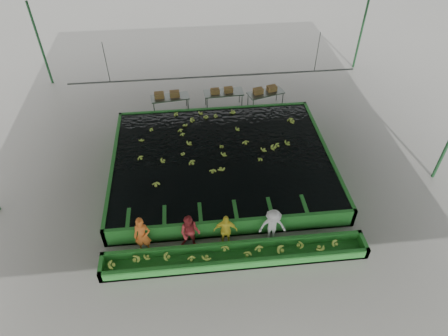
{
  "coord_description": "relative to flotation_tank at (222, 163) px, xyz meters",
  "views": [
    {
      "loc": [
        -1.38,
        -12.44,
        12.66
      ],
      "look_at": [
        0.0,
        0.5,
        1.0
      ],
      "focal_mm": 32.0,
      "sensor_mm": 36.0,
      "label": 1
    }
  ],
  "objects": [
    {
      "name": "box_stack_left",
      "position": [
        -2.48,
        5.23,
        0.49
      ],
      "size": [
        1.38,
        0.46,
        0.29
      ],
      "primitive_type": null,
      "rotation": [
        0.0,
        0.0,
        0.06
      ],
      "color": "olive",
      "rests_on": "packing_table_left"
    },
    {
      "name": "packing_table_right",
      "position": [
        3.01,
        5.15,
        0.01
      ],
      "size": [
        2.18,
        1.32,
        0.93
      ],
      "primitive_type": null,
      "rotation": [
        0.0,
        0.0,
        0.27
      ],
      "color": "#59605B",
      "rests_on": "ground"
    },
    {
      "name": "shed_roof",
      "position": [
        0.0,
        -1.5,
        4.55
      ],
      "size": [
        20.0,
        22.0,
        0.04
      ],
      "primitive_type": "cube",
      "color": "gray",
      "rests_on": "shed_posts"
    },
    {
      "name": "cableway_rail",
      "position": [
        0.0,
        3.5,
        2.55
      ],
      "size": [
        0.08,
        0.08,
        14.0
      ],
      "primitive_type": "cylinder",
      "color": "#59605B",
      "rests_on": "shed_roof"
    },
    {
      "name": "worker_a",
      "position": [
        -3.41,
        -4.3,
        0.42
      ],
      "size": [
        0.66,
        0.45,
        1.74
      ],
      "primitive_type": "imported",
      "rotation": [
        0.0,
        0.0,
        -0.05
      ],
      "color": "orange",
      "rests_on": "ground"
    },
    {
      "name": "rail_hanger_left",
      "position": [
        -5.0,
        3.5,
        3.55
      ],
      "size": [
        0.04,
        0.04,
        2.0
      ],
      "primitive_type": "cylinder",
      "color": "#59605B",
      "rests_on": "shed_roof"
    },
    {
      "name": "worker_d",
      "position": [
        1.52,
        -4.3,
        0.36
      ],
      "size": [
        1.07,
        0.65,
        1.62
      ],
      "primitive_type": "imported",
      "rotation": [
        0.0,
        0.0,
        -0.05
      ],
      "color": "silver",
      "rests_on": "ground"
    },
    {
      "name": "packing_table_mid",
      "position": [
        0.65,
        5.32,
        0.05
      ],
      "size": [
        2.22,
        0.97,
        0.99
      ],
      "primitive_type": null,
      "rotation": [
        0.0,
        0.0,
        0.05
      ],
      "color": "#59605B",
      "rests_on": "ground"
    },
    {
      "name": "box_stack_mid",
      "position": [
        0.54,
        5.28,
        0.54
      ],
      "size": [
        1.26,
        0.45,
        0.27
      ],
      "primitive_type": null,
      "rotation": [
        0.0,
        0.0,
        0.09
      ],
      "color": "olive",
      "rests_on": "packing_table_mid"
    },
    {
      "name": "ground",
      "position": [
        0.0,
        -1.5,
        -0.45
      ],
      "size": [
        80.0,
        80.0,
        0.0
      ],
      "primitive_type": "plane",
      "color": "gray",
      "rests_on": "ground"
    },
    {
      "name": "sorting_trough",
      "position": [
        0.0,
        -5.1,
        -0.2
      ],
      "size": [
        10.0,
        1.0,
        0.5
      ],
      "primitive_type": null,
      "color": "#267D2A",
      "rests_on": "ground"
    },
    {
      "name": "worker_b",
      "position": [
        -1.64,
        -4.3,
        0.38
      ],
      "size": [
        0.94,
        0.81,
        1.66
      ],
      "primitive_type": "imported",
      "rotation": [
        0.0,
        0.0,
        -0.25
      ],
      "color": "#AD3033",
      "rests_on": "ground"
    },
    {
      "name": "box_stack_right",
      "position": [
        2.96,
        5.19,
        0.48
      ],
      "size": [
        1.4,
        0.68,
        0.29
      ],
      "primitive_type": null,
      "rotation": [
        0.0,
        0.0,
        0.24
      ],
      "color": "olive",
      "rests_on": "packing_table_right"
    },
    {
      "name": "floating_bananas",
      "position": [
        0.0,
        0.8,
        0.4
      ],
      "size": [
        8.99,
        6.13,
        0.12
      ],
      "primitive_type": null,
      "color": "#A9CD44",
      "rests_on": "tank_water"
    },
    {
      "name": "tank_water",
      "position": [
        0.0,
        -0.0,
        0.4
      ],
      "size": [
        9.7,
        7.7,
        0.0
      ],
      "primitive_type": "cube",
      "color": "black",
      "rests_on": "flotation_tank"
    },
    {
      "name": "packing_table_left",
      "position": [
        -2.34,
        5.22,
        0.02
      ],
      "size": [
        2.15,
        1.05,
        0.94
      ],
      "primitive_type": null,
      "rotation": [
        0.0,
        0.0,
        0.11
      ],
      "color": "#59605B",
      "rests_on": "ground"
    },
    {
      "name": "rail_hanger_right",
      "position": [
        5.0,
        3.5,
        3.55
      ],
      "size": [
        0.04,
        0.04,
        2.0
      ],
      "primitive_type": "cylinder",
      "color": "#59605B",
      "rests_on": "shed_roof"
    },
    {
      "name": "flotation_tank",
      "position": [
        0.0,
        0.0,
        0.0
      ],
      "size": [
        10.0,
        8.0,
        0.9
      ],
      "primitive_type": null,
      "color": "#267D2A",
      "rests_on": "ground"
    },
    {
      "name": "worker_c",
      "position": [
        -0.3,
        -4.3,
        0.33
      ],
      "size": [
        0.94,
        0.44,
        1.56
      ],
      "primitive_type": "imported",
      "rotation": [
        0.0,
        0.0,
        -0.07
      ],
      "color": "#FFED39",
      "rests_on": "ground"
    },
    {
      "name": "shed_posts",
      "position": [
        0.0,
        -1.5,
        2.05
      ],
      "size": [
        20.0,
        22.0,
        5.0
      ],
      "primitive_type": null,
      "color": "#22592E",
      "rests_on": "ground"
    },
    {
      "name": "trough_bananas",
      "position": [
        0.0,
        -5.1,
        -0.05
      ],
      "size": [
        8.86,
        0.59,
        0.12
      ],
      "primitive_type": null,
      "color": "#A9CD44",
      "rests_on": "sorting_trough"
    }
  ]
}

